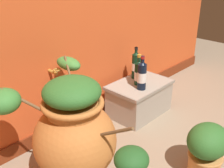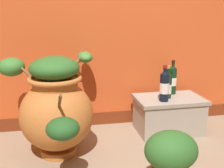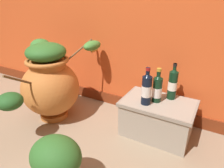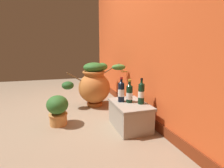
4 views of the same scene
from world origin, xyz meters
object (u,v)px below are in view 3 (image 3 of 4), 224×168
object	(u,v)px
terracotta_urn	(50,82)
wine_bottle_right	(173,83)
wine_bottle_left	(157,88)
wine_bottle_middle	(147,88)
potted_shrub	(57,163)

from	to	relation	value
terracotta_urn	wine_bottle_right	xyz separation A→B (m)	(1.06, 0.35, 0.08)
wine_bottle_right	terracotta_urn	bearing A→B (deg)	-161.61
wine_bottle_left	wine_bottle_middle	xyz separation A→B (m)	(-0.06, -0.08, 0.02)
wine_bottle_middle	potted_shrub	size ratio (longest dim) A/B	0.80
terracotta_urn	wine_bottle_middle	size ratio (longest dim) A/B	3.25
terracotta_urn	wine_bottle_left	xyz separation A→B (m)	(0.97, 0.24, 0.06)
wine_bottle_middle	wine_bottle_right	xyz separation A→B (m)	(0.16, 0.20, 0.00)
wine_bottle_left	wine_bottle_right	size ratio (longest dim) A/B	0.92
terracotta_urn	wine_bottle_left	world-z (taller)	terracotta_urn
wine_bottle_middle	potted_shrub	bearing A→B (deg)	-108.36
wine_bottle_middle	potted_shrub	distance (m)	0.84
wine_bottle_middle	potted_shrub	world-z (taller)	wine_bottle_middle
terracotta_urn	potted_shrub	distance (m)	0.91
terracotta_urn	wine_bottle_right	distance (m)	1.12
terracotta_urn	wine_bottle_middle	xyz separation A→B (m)	(0.91, 0.16, 0.08)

